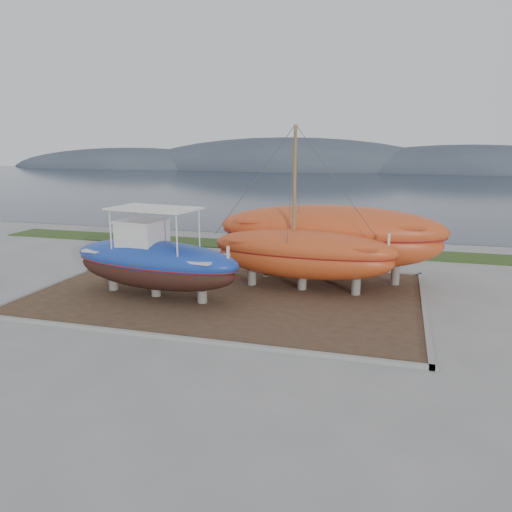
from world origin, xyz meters
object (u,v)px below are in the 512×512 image
(blue_caique, at_px, (154,252))
(orange_bare_hull, at_px, (329,244))
(white_dinghy, at_px, (152,264))
(orange_sailboat, at_px, (304,210))

(blue_caique, bearing_deg, orange_bare_hull, 42.33)
(blue_caique, relative_size, white_dinghy, 1.93)
(blue_caique, xyz_separation_m, white_dinghy, (-1.80, 3.12, -1.43))
(blue_caique, distance_m, orange_sailboat, 7.36)
(orange_sailboat, relative_size, orange_bare_hull, 0.78)
(orange_sailboat, xyz_separation_m, orange_bare_hull, (1.01, 2.10, -2.03))
(orange_bare_hull, bearing_deg, blue_caique, -147.07)
(white_dinghy, xyz_separation_m, orange_sailboat, (8.26, -0.11, 3.29))
(blue_caique, distance_m, white_dinghy, 3.87)
(orange_bare_hull, bearing_deg, orange_sailboat, -117.18)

